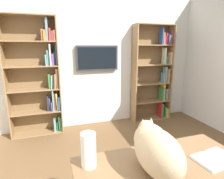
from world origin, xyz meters
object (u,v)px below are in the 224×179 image
bookshelf_left (155,75)px  wall_mounted_tv (97,58)px  open_binder (215,159)px  coffee_mug (158,143)px  paper_towel_roll (88,150)px  cat (155,148)px  bookshelf_right (40,77)px

bookshelf_left → wall_mounted_tv: size_ratio=2.46×
open_binder → coffee_mug: bearing=-40.7°
open_binder → coffee_mug: (0.33, -0.28, 0.04)m
coffee_mug → paper_towel_roll: bearing=5.2°
cat → wall_mounted_tv: bearing=-94.8°
paper_towel_roll → coffee_mug: bearing=-174.8°
coffee_mug → open_binder: bearing=139.3°
wall_mounted_tv → open_binder: (-0.29, 2.68, -0.63)m
bookshelf_right → cat: size_ratio=3.59×
bookshelf_left → coffee_mug: size_ratio=21.81×
bookshelf_left → bookshelf_right: size_ratio=0.97×
bookshelf_right → paper_towel_roll: 2.42m
bookshelf_left → coffee_mug: bearing=59.6°
wall_mounted_tv → paper_towel_roll: bearing=75.0°
wall_mounted_tv → coffee_mug: size_ratio=8.87×
cat → coffee_mug: 0.33m
cat → coffee_mug: bearing=-127.0°
bookshelf_left → open_binder: size_ratio=5.95×
open_binder → paper_towel_roll: bearing=-13.5°
wall_mounted_tv → paper_towel_roll: wall_mounted_tv is taller
bookshelf_left → wall_mounted_tv: bearing=-3.5°
bookshelf_left → coffee_mug: bookshelf_left is taller
coffee_mug → cat: bearing=53.0°
wall_mounted_tv → cat: wall_mounted_tv is taller
wall_mounted_tv → cat: size_ratio=1.41×
paper_towel_roll → coffee_mug: (-0.62, -0.06, -0.08)m
paper_towel_roll → coffee_mug: 0.63m
cat → paper_towel_roll: (0.43, -0.19, -0.04)m
open_binder → paper_towel_roll: paper_towel_roll is taller
bookshelf_right → cat: 2.71m
bookshelf_right → wall_mounted_tv: 1.15m
wall_mounted_tv → cat: (0.22, 2.64, -0.46)m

